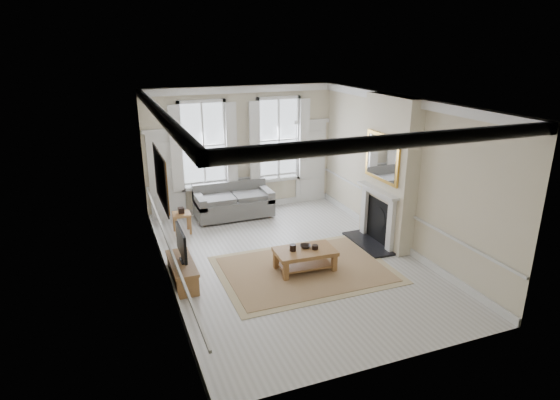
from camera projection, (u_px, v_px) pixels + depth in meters
name	position (u px, v px, depth m)	size (l,w,h in m)	color
floor	(292.00, 262.00, 10.02)	(7.20, 7.20, 0.00)	#B7B5AD
ceiling	(293.00, 101.00, 8.92)	(7.20, 7.20, 0.00)	white
back_wall	(242.00, 150.00, 12.65)	(5.20, 5.20, 0.00)	beige
left_wall	(162.00, 201.00, 8.59)	(7.20, 7.20, 0.00)	beige
right_wall	(401.00, 174.00, 10.36)	(7.20, 7.20, 0.00)	beige
window_left	(203.00, 146.00, 12.18)	(1.26, 0.20, 2.20)	#B2BCC6
window_right	(278.00, 140.00, 12.90)	(1.26, 0.20, 2.20)	#B2BCC6
door_left	(167.00, 177.00, 12.09)	(0.90, 0.08, 2.30)	silver
door_right	(311.00, 163.00, 13.49)	(0.90, 0.08, 2.30)	silver
painting	(161.00, 178.00, 8.75)	(0.05, 1.66, 1.06)	#9E721B
chimney_breast	(389.00, 172.00, 10.48)	(0.35, 1.70, 3.38)	beige
hearth	(368.00, 243.00, 10.87)	(0.55, 1.50, 0.05)	black
fireplace	(377.00, 214.00, 10.71)	(0.21, 1.45, 1.33)	silver
mirror	(382.00, 158.00, 10.29)	(0.06, 1.26, 1.06)	gold
sofa	(233.00, 203.00, 12.50)	(2.01, 0.98, 0.90)	#5E5E5C
side_table	(182.00, 217.00, 11.41)	(0.45, 0.45, 0.52)	brown
rug	(305.00, 269.00, 9.65)	(3.50, 2.60, 0.02)	#A27F54
coffee_table	(305.00, 253.00, 9.53)	(1.26, 0.77, 0.46)	brown
ceramic_pot_a	(293.00, 248.00, 9.45)	(0.13, 0.13, 0.13)	black
ceramic_pot_b	(315.00, 247.00, 9.52)	(0.13, 0.13, 0.09)	black
bowl	(305.00, 246.00, 9.60)	(0.22, 0.22, 0.06)	black
tv_stand	(182.00, 272.00, 9.08)	(0.41, 1.26, 0.45)	brown
tv	(181.00, 243.00, 8.89)	(0.08, 0.90, 0.68)	black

